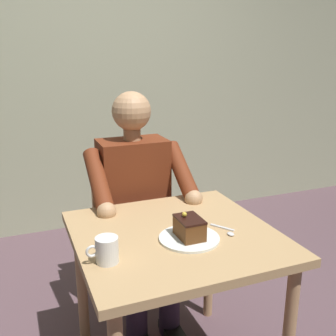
% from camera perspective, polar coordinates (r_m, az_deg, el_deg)
% --- Properties ---
extents(cafe_rear_panel, '(6.40, 0.12, 3.00)m').
position_cam_1_polar(cafe_rear_panel, '(3.31, -12.23, 17.07)').
color(cafe_rear_panel, '#A6AA8A').
rests_on(cafe_rear_panel, ground).
extents(dining_table, '(0.81, 0.79, 0.72)m').
position_cam_1_polar(dining_table, '(1.70, 1.01, -12.29)').
color(dining_table, tan).
rests_on(dining_table, ground).
extents(chair, '(0.42, 0.42, 0.91)m').
position_cam_1_polar(chair, '(2.33, -5.55, -7.28)').
color(chair, tan).
rests_on(chair, ground).
extents(seated_person, '(0.53, 0.58, 1.25)m').
position_cam_1_polar(seated_person, '(2.12, -4.33, -5.38)').
color(seated_person, maroon).
rests_on(seated_person, ground).
extents(dessert_plate, '(0.24, 0.24, 0.01)m').
position_cam_1_polar(dessert_plate, '(1.60, 3.08, -10.06)').
color(dessert_plate, white).
rests_on(dessert_plate, dining_table).
extents(cake_slice, '(0.09, 0.13, 0.10)m').
position_cam_1_polar(cake_slice, '(1.58, 3.10, -8.55)').
color(cake_slice, '#5D3416').
rests_on(cake_slice, dessert_plate).
extents(coffee_cup, '(0.12, 0.08, 0.09)m').
position_cam_1_polar(coffee_cup, '(1.44, -8.83, -11.51)').
color(coffee_cup, white).
rests_on(coffee_cup, dining_table).
extents(dessert_spoon, '(0.07, 0.14, 0.01)m').
position_cam_1_polar(dessert_spoon, '(1.68, 8.44, -8.94)').
color(dessert_spoon, silver).
rests_on(dessert_spoon, dining_table).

